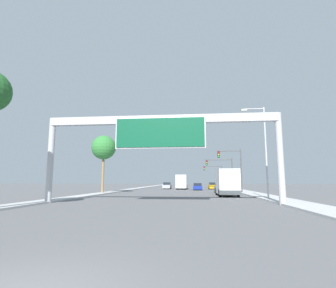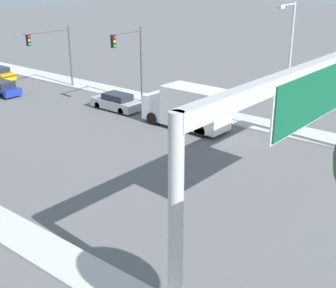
{
  "view_description": "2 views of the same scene",
  "coord_description": "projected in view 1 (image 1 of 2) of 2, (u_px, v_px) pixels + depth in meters",
  "views": [
    {
      "loc": [
        2.91,
        -4.29,
        1.97
      ],
      "look_at": [
        0.0,
        24.58,
        6.01
      ],
      "focal_mm": 28.0,
      "sensor_mm": 36.0,
      "label": 1
    },
    {
      "loc": [
        -21.08,
        9.24,
        11.86
      ],
      "look_at": [
        -0.16,
        26.35,
        1.66
      ],
      "focal_mm": 50.0,
      "sensor_mm": 36.0,
      "label": 2
    }
  ],
  "objects": [
    {
      "name": "car_far_center",
      "position": [
        167.0,
        186.0,
        61.03
      ],
      "size": [
        1.72,
        4.5,
        1.52
      ],
      "color": "#A5A8AD",
      "rests_on": "ground"
    },
    {
      "name": "sign_gantry",
      "position": [
        160.0,
        133.0,
        22.72
      ],
      "size": [
        20.44,
        0.73,
        7.61
      ],
      "color": "#B2B2B7",
      "rests_on": "ground"
    },
    {
      "name": "traffic_light_far_intersection",
      "position": [
        215.0,
        172.0,
        70.97
      ],
      "size": [
        5.18,
        0.32,
        6.08
      ],
      "color": "#4C4C4F",
      "rests_on": "ground"
    },
    {
      "name": "median_strip_left",
      "position": [
        139.0,
        188.0,
        64.45
      ],
      "size": [
        2.0,
        120.0,
        0.15
      ],
      "color": "beige",
      "rests_on": "ground"
    },
    {
      "name": "street_lamp_right",
      "position": [
        263.0,
        145.0,
        27.33
      ],
      "size": [
        2.45,
        0.28,
        9.69
      ],
      "color": "#B2B2B7",
      "rests_on": "ground"
    },
    {
      "name": "car_near_center",
      "position": [
        198.0,
        187.0,
        53.86
      ],
      "size": [
        1.83,
        4.25,
        1.42
      ],
      "color": "navy",
      "rests_on": "ground"
    },
    {
      "name": "sidewalk_right",
      "position": [
        230.0,
        188.0,
        62.26
      ],
      "size": [
        3.0,
        120.0,
        0.15
      ],
      "color": "beige",
      "rests_on": "ground"
    },
    {
      "name": "car_mid_center",
      "position": [
        221.0,
        188.0,
        41.24
      ],
      "size": [
        1.81,
        4.74,
        1.52
      ],
      "color": "#A5A8AD",
      "rests_on": "ground"
    },
    {
      "name": "car_far_left",
      "position": [
        213.0,
        186.0,
        59.87
      ],
      "size": [
        1.83,
        4.7,
        1.51
      ],
      "color": "gold",
      "rests_on": "ground"
    },
    {
      "name": "truck_box_primary",
      "position": [
        182.0,
        182.0,
        59.15
      ],
      "size": [
        2.31,
        7.77,
        3.18
      ],
      "color": "white",
      "rests_on": "ground"
    },
    {
      "name": "traffic_light_mid_block",
      "position": [
        223.0,
        168.0,
        51.29
      ],
      "size": [
        5.44,
        0.32,
        6.3
      ],
      "color": "#4C4C4F",
      "rests_on": "ground"
    },
    {
      "name": "traffic_light_near_intersection",
      "position": [
        234.0,
        164.0,
        41.41
      ],
      "size": [
        3.85,
        0.32,
        6.95
      ],
      "color": "#4C4C4F",
      "rests_on": "ground"
    },
    {
      "name": "truck_box_secondary",
      "position": [
        227.0,
        183.0,
        33.52
      ],
      "size": [
        2.44,
        7.14,
        3.34
      ],
      "color": "white",
      "rests_on": "ground"
    },
    {
      "name": "palm_tree_background",
      "position": [
        104.0,
        148.0,
        40.5
      ],
      "size": [
        3.72,
        3.72,
        8.88
      ],
      "color": "#8C704C",
      "rests_on": "ground"
    }
  ]
}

